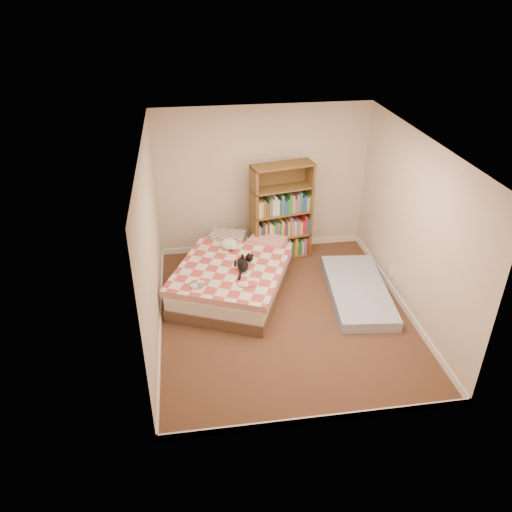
{
  "coord_description": "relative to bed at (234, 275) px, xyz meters",
  "views": [
    {
      "loc": [
        -1.24,
        -5.65,
        4.3
      ],
      "look_at": [
        -0.36,
        0.3,
        0.82
      ],
      "focal_mm": 35.0,
      "sensor_mm": 36.0,
      "label": 1
    }
  ],
  "objects": [
    {
      "name": "bookshelf",
      "position": [
        0.89,
        0.89,
        0.35
      ],
      "size": [
        1.06,
        0.52,
        1.66
      ],
      "rotation": [
        0.0,
        0.0,
        0.2
      ],
      "color": "brown",
      "rests_on": "room"
    },
    {
      "name": "room",
      "position": [
        0.64,
        -0.76,
        0.95
      ],
      "size": [
        3.51,
        4.01,
        2.51
      ],
      "color": "#4C2C20",
      "rests_on": "ground"
    },
    {
      "name": "white_dog",
      "position": [
        -0.01,
        0.41,
        0.31
      ],
      "size": [
        0.35,
        0.36,
        0.14
      ],
      "rotation": [
        0.0,
        0.0,
        -0.37
      ],
      "color": "white",
      "rests_on": "bed"
    },
    {
      "name": "bed",
      "position": [
        0.0,
        0.0,
        0.0
      ],
      "size": [
        2.12,
        2.45,
        0.55
      ],
      "rotation": [
        0.0,
        0.0,
        -0.4
      ],
      "color": "brown",
      "rests_on": "room"
    },
    {
      "name": "black_cat",
      "position": [
        0.12,
        -0.18,
        0.3
      ],
      "size": [
        0.35,
        0.62,
        0.14
      ],
      "rotation": [
        0.0,
        0.0,
        -0.64
      ],
      "color": "black",
      "rests_on": "bed"
    },
    {
      "name": "floor_mattress",
      "position": [
        1.83,
        -0.46,
        -0.17
      ],
      "size": [
        1.02,
        1.92,
        0.17
      ],
      "primitive_type": "cube",
      "rotation": [
        0.0,
        0.0,
        -0.11
      ],
      "color": "#7190BD",
      "rests_on": "room"
    }
  ]
}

